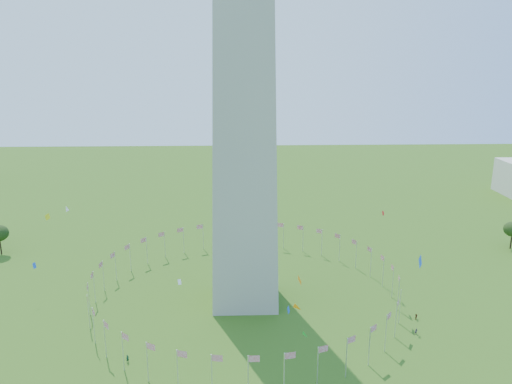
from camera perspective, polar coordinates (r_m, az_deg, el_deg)
flag_ring at (r=135.82m, az=-1.26°, el=-10.54°), size 80.24×80.24×9.00m
kites_aloft at (r=106.36m, az=1.01°, el=-10.36°), size 112.34×71.33×34.12m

